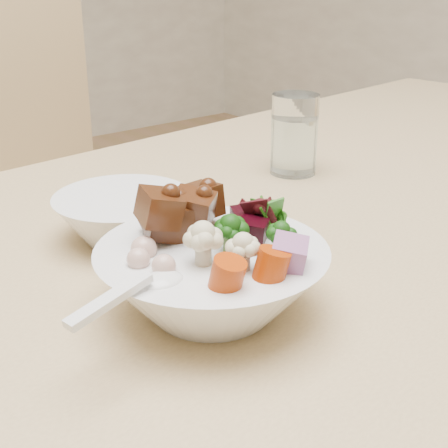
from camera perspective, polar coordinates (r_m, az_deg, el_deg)
The scene contains 6 objects.
dining_table at distance 0.84m, azimuth 14.87°, elevation -2.68°, with size 1.68×1.04×0.75m.
chair_far at distance 1.32m, azimuth -15.04°, elevation 0.53°, with size 0.55×0.55×0.96m.
food_bowl at distance 0.52m, azimuth -1.06°, elevation -4.58°, with size 0.19×0.19×0.11m.
soup_spoon at distance 0.46m, azimuth -6.90°, elevation -5.68°, with size 0.10×0.04×0.02m.
water_glass at distance 0.87m, azimuth 6.42°, elevation 7.85°, with size 0.06×0.06×0.11m.
side_bowl at distance 0.67m, azimuth -9.17°, elevation 0.60°, with size 0.15×0.15×0.05m, color white, non-canonical shape.
Camera 1 is at (-0.37, -0.53, 1.03)m, focal length 50.00 mm.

